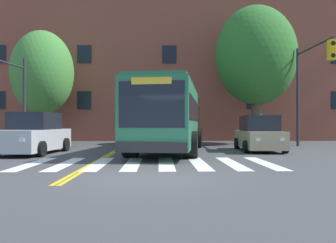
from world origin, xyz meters
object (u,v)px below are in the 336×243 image
Objects in this scene: city_bus at (170,116)px; street_tree_curbside_large at (256,56)px; car_tan_far_lane at (259,135)px; street_tree_curbside_small at (43,73)px; traffic_light_far_corner at (8,85)px; traffic_light_near_corner at (310,75)px; car_silver_near_lane at (34,135)px; traffic_light_overhead at (130,98)px.

street_tree_curbside_large is at bearing 42.27° from city_bus.
car_tan_far_lane is 15.49m from street_tree_curbside_small.
street_tree_curbside_large is at bearing 16.43° from traffic_light_far_corner.
car_tan_far_lane is 13.45m from traffic_light_far_corner.
street_tree_curbside_small is at bearing 164.39° from traffic_light_near_corner.
traffic_light_near_corner is 0.65× the size of street_tree_curbside_large.
car_tan_far_lane is (4.46, -0.16, -0.92)m from city_bus.
traffic_light_overhead is at bearing 55.99° from car_silver_near_lane.
car_silver_near_lane is at bearing -166.89° from traffic_light_near_corner.
car_silver_near_lane is at bearing -71.90° from street_tree_curbside_small.
street_tree_curbside_small reaches higher than car_silver_near_lane.
city_bus is at bearing -58.93° from traffic_light_overhead.
traffic_light_overhead is at bearing 121.07° from city_bus.
traffic_light_near_corner reaches higher than city_bus.
city_bus is 8.91m from traffic_light_far_corner.
street_tree_curbside_small is (-8.89, 6.55, 3.19)m from city_bus.
street_tree_curbside_large is at bearing 75.64° from car_tan_far_lane.
traffic_light_far_corner is 0.56× the size of street_tree_curbside_large.
traffic_light_near_corner is (3.47, 2.00, 3.28)m from car_tan_far_lane.
car_tan_far_lane is 8.46m from traffic_light_overhead.
car_tan_far_lane is 0.43× the size of street_tree_curbside_large.
street_tree_curbside_small is at bearing 108.10° from car_silver_near_lane.
street_tree_curbside_small reaches higher than city_bus.
traffic_light_overhead reaches higher than car_tan_far_lane.
street_tree_curbside_small is at bearing 175.28° from street_tree_curbside_large.
traffic_light_near_corner reaches higher than car_silver_near_lane.
city_bus is 11.49m from street_tree_curbside_small.
street_tree_curbside_large reaches higher than car_silver_near_lane.
traffic_light_far_corner is at bearing -163.57° from street_tree_curbside_large.
traffic_light_far_corner is 15.37m from street_tree_curbside_large.
street_tree_curbside_small is (-16.82, 4.70, 0.83)m from traffic_light_near_corner.
car_silver_near_lane reaches higher than car_tan_far_lane.
car_silver_near_lane is at bearing -166.89° from city_bus.
car_silver_near_lane is 1.16× the size of car_tan_far_lane.
city_bus is 6.50m from car_silver_near_lane.
city_bus is at bearing -137.73° from street_tree_curbside_large.
traffic_light_near_corner reaches higher than traffic_light_overhead.
traffic_light_overhead reaches higher than car_silver_near_lane.
traffic_light_far_corner is (-8.68, 1.04, 1.69)m from city_bus.
traffic_light_overhead is at bearing 167.60° from traffic_light_near_corner.
city_bus is 2.43× the size of traffic_light_overhead.
traffic_light_near_corner is at bearing -15.61° from street_tree_curbside_small.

